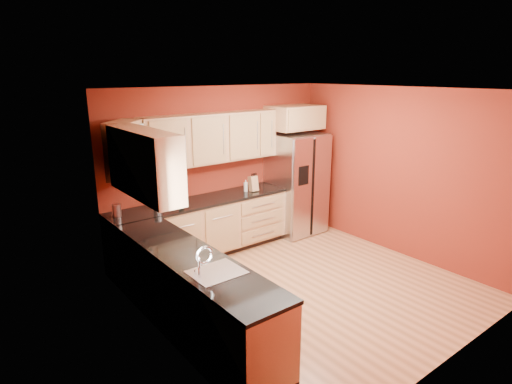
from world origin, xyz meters
TOP-DOWN VIEW (x-y plane):
  - floor at (0.00, 0.00)m, footprint 4.00×4.00m
  - ceiling at (0.00, 0.00)m, footprint 4.00×4.00m
  - wall_back at (0.00, 2.00)m, footprint 4.00×0.04m
  - wall_front at (0.00, -2.00)m, footprint 4.00×0.04m
  - wall_left at (-2.00, 0.00)m, footprint 0.04×4.00m
  - wall_right at (2.00, 0.00)m, footprint 0.04×4.00m
  - base_cabinets_back at (-0.55, 1.70)m, footprint 2.90×0.60m
  - base_cabinets_left at (-1.70, 0.00)m, footprint 0.60×2.80m
  - countertop_back at (-0.55, 1.69)m, footprint 2.90×0.62m
  - countertop_left at (-1.69, 0.00)m, footprint 0.62×2.80m
  - upper_cabinets_back at (-0.25, 1.83)m, footprint 2.30×0.33m
  - upper_cabinets_left at (-1.83, 0.72)m, footprint 0.33×1.35m
  - corner_upper_cabinet at (-1.67, 1.67)m, footprint 0.67×0.67m
  - over_fridge_cabinet at (1.35, 1.70)m, footprint 0.92×0.60m
  - refrigerator at (1.35, 1.62)m, footprint 0.90×0.75m
  - window at (-1.98, -0.50)m, footprint 0.03×0.90m
  - sink_faucet at (-1.69, -0.50)m, footprint 0.50×0.42m
  - canister_left at (-1.85, 1.72)m, footprint 0.13×0.13m
  - canister_right at (-1.25, 1.73)m, footprint 0.15×0.15m
  - wine_bottle_a at (-0.90, 1.69)m, footprint 0.08×0.08m
  - wine_bottle_b at (-0.94, 1.62)m, footprint 0.07×0.07m
  - knife_block at (0.39, 1.62)m, footprint 0.13×0.12m
  - soap_dispenser at (0.28, 1.68)m, footprint 0.07×0.07m

SIDE VIEW (x-z plane):
  - floor at x=0.00m, z-range 0.00..0.00m
  - base_cabinets_back at x=-0.55m, z-range 0.00..0.88m
  - base_cabinets_left at x=-1.70m, z-range 0.00..0.88m
  - refrigerator at x=1.35m, z-range 0.00..1.78m
  - countertop_back at x=-0.55m, z-range 0.88..0.92m
  - countertop_left at x=-1.69m, z-range 0.88..0.92m
  - canister_left at x=-1.85m, z-range 0.92..1.10m
  - soap_dispenser at x=0.28m, z-range 0.92..1.11m
  - canister_right at x=-1.25m, z-range 0.92..1.12m
  - knife_block at x=0.39m, z-range 0.92..1.17m
  - wine_bottle_b at x=-0.94m, z-range 0.92..1.21m
  - wine_bottle_a at x=-0.90m, z-range 0.92..1.21m
  - sink_faucet at x=-1.69m, z-range 0.92..1.22m
  - wall_back at x=0.00m, z-range 0.00..2.60m
  - wall_front at x=0.00m, z-range 0.00..2.60m
  - wall_left at x=-2.00m, z-range 0.00..2.60m
  - wall_right at x=2.00m, z-range 0.00..2.60m
  - window at x=-1.98m, z-range 1.05..2.05m
  - upper_cabinets_back at x=-0.25m, z-range 1.45..2.20m
  - upper_cabinets_left at x=-1.83m, z-range 1.45..2.20m
  - corner_upper_cabinet at x=-1.67m, z-range 1.45..2.20m
  - over_fridge_cabinet at x=1.35m, z-range 1.85..2.25m
  - ceiling at x=0.00m, z-range 2.60..2.60m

